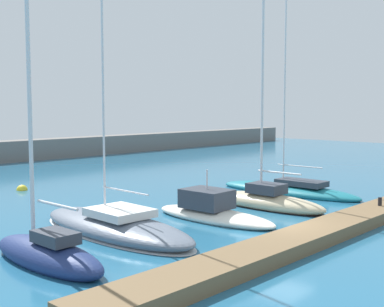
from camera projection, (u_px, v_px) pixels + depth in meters
ground_plane at (281, 235)px, 22.86m from camera, size 120.00×120.00×0.00m
dock_pier at (312, 235)px, 21.76m from camera, size 24.20×1.95×0.57m
sailboat_navy_nearest at (48, 253)px, 18.58m from camera, size 1.92×6.29×10.16m
sailboat_slate_second at (115, 226)px, 23.22m from camera, size 3.63×10.15×17.24m
motorboat_ivory_third at (212, 211)px, 26.03m from camera, size 2.47×7.28×2.74m
sailboat_sand_fourth at (267, 201)px, 29.07m from camera, size 2.17×7.46×12.37m
sailboat_teal_fifth at (289, 190)px, 34.02m from camera, size 2.96×10.31×16.47m
mooring_buoy_yellow at (22, 190)px, 35.21m from camera, size 0.75×0.75×0.75m
dock_bollard at (380, 202)px, 26.73m from camera, size 0.20×0.20×0.44m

